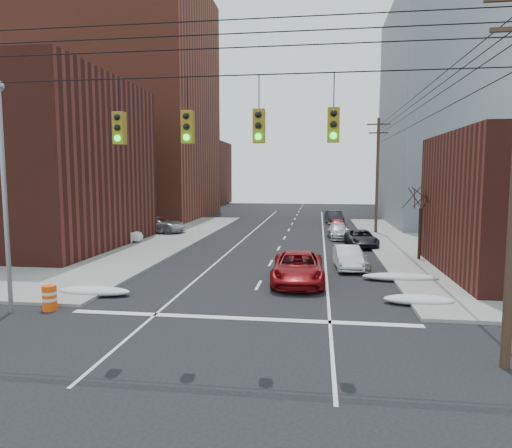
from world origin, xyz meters
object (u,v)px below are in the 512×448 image
(red_pickup, at_px, (298,268))
(lot_car_c, at_px, (43,233))
(parked_car_a, at_px, (353,258))
(parked_car_c, at_px, (361,238))
(parked_car_d, at_px, (339,232))
(parked_car_e, at_px, (338,226))
(parked_car_b, at_px, (348,257))
(lot_car_a, at_px, (118,235))
(construction_barrel, at_px, (50,298))
(lot_car_b, at_px, (157,225))
(lot_car_d, at_px, (64,233))
(parked_car_f, at_px, (334,217))

(red_pickup, distance_m, lot_car_c, 24.55)
(parked_car_a, bearing_deg, parked_car_c, 76.58)
(lot_car_c, bearing_deg, parked_car_d, -75.25)
(parked_car_d, distance_m, parked_car_e, 4.33)
(red_pickup, bearing_deg, parked_car_b, 53.66)
(parked_car_d, xyz_separation_m, lot_car_a, (-18.08, -5.57, 0.15))
(red_pickup, relative_size, lot_car_c, 1.23)
(red_pickup, relative_size, parked_car_a, 1.48)
(parked_car_a, relative_size, lot_car_a, 1.02)
(parked_car_d, distance_m, construction_barrel, 26.80)
(lot_car_b, bearing_deg, construction_barrel, -165.93)
(parked_car_a, distance_m, lot_car_a, 19.89)
(lot_car_d, bearing_deg, parked_car_e, -77.63)
(parked_car_d, bearing_deg, parked_car_a, -93.45)
(red_pickup, distance_m, parked_car_e, 21.71)
(red_pickup, height_order, lot_car_b, lot_car_b)
(parked_car_e, distance_m, lot_car_a, 20.71)
(red_pickup, relative_size, lot_car_b, 1.04)
(parked_car_b, bearing_deg, red_pickup, -128.19)
(parked_car_a, height_order, parked_car_f, parked_car_f)
(lot_car_a, relative_size, lot_car_d, 0.91)
(parked_car_a, bearing_deg, parked_car_e, 85.48)
(parked_car_d, bearing_deg, red_pickup, -104.21)
(red_pickup, xyz_separation_m, parked_car_d, (2.82, 17.18, -0.17))
(parked_car_f, distance_m, lot_car_c, 30.56)
(parked_car_d, distance_m, parked_car_f, 12.37)
(lot_car_a, height_order, construction_barrel, lot_car_a)
(parked_car_e, height_order, lot_car_b, lot_car_b)
(parked_car_a, xyz_separation_m, lot_car_a, (-18.41, 7.54, 0.12))
(parked_car_b, distance_m, parked_car_e, 17.41)
(red_pickup, bearing_deg, parked_car_a, 50.41)
(parked_car_a, relative_size, lot_car_c, 0.84)
(parked_car_c, xyz_separation_m, lot_car_b, (-18.70, 5.21, 0.26))
(lot_car_d, bearing_deg, construction_barrel, -161.98)
(parked_car_e, bearing_deg, parked_car_c, -80.10)
(parked_car_a, bearing_deg, lot_car_a, 152.50)
(parked_car_b, relative_size, parked_car_e, 1.04)
(parked_car_c, bearing_deg, parked_car_d, 105.91)
(red_pickup, bearing_deg, parked_car_f, 82.68)
(red_pickup, bearing_deg, lot_car_a, 140.86)
(parked_car_b, distance_m, construction_barrel, 16.58)
(parked_car_d, distance_m, lot_car_b, 17.12)
(red_pickup, xyz_separation_m, construction_barrel, (-10.08, -6.32, -0.26))
(lot_car_b, xyz_separation_m, lot_car_d, (-5.72, -6.44, -0.05))
(red_pickup, xyz_separation_m, parked_car_b, (2.82, 4.10, -0.12))
(parked_car_d, distance_m, lot_car_c, 25.25)
(parked_car_f, relative_size, lot_car_a, 1.23)
(lot_car_b, bearing_deg, red_pickup, -137.42)
(parked_car_e, distance_m, lot_car_c, 26.69)
(construction_barrel, bearing_deg, parked_car_e, 64.95)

